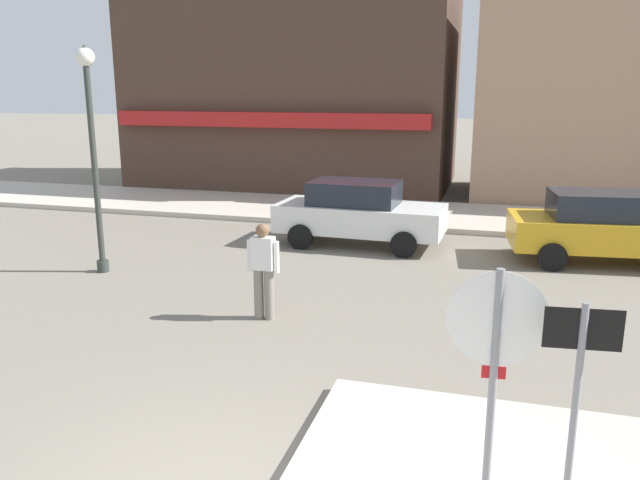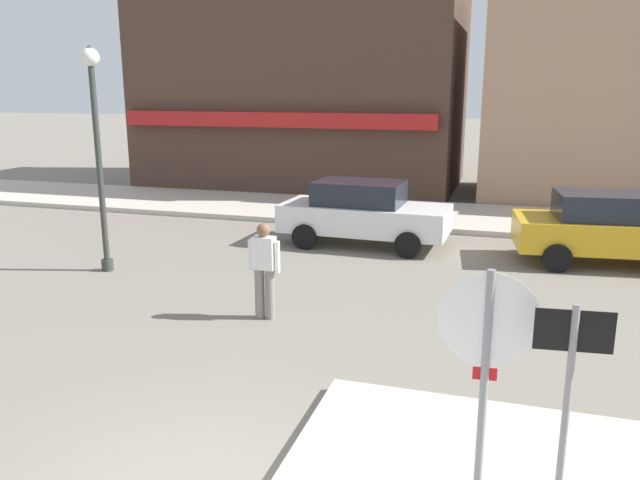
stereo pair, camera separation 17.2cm
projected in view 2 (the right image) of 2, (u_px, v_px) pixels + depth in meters
The scene contains 9 objects.
kerb_far at pixel (419, 215), 18.49m from camera, with size 80.00×4.00×0.15m, color beige.
stop_sign at pixel (486, 360), 5.17m from camera, with size 0.82×0.11×2.30m.
one_way_sign at pixel (568, 396), 4.95m from camera, with size 0.60×0.08×2.10m.
lamp_post at pixel (96, 128), 12.39m from camera, with size 0.36×0.36×4.54m.
parked_car_nearest at pixel (363, 212), 15.07m from camera, with size 4.06×2.00×1.56m.
parked_car_second at pixel (611, 228), 13.38m from camera, with size 4.17×2.21×1.56m.
pedestrian_crossing_near at pixel (264, 268), 10.17m from camera, with size 0.55×0.22×1.61m.
building_corner_shop at pixel (307, 80), 24.21m from camera, with size 12.08×7.53×8.09m.
building_storefront_left_near at pixel (567, 101), 21.18m from camera, with size 5.47×5.85×6.63m.
Camera 2 is at (2.52, -4.19, 3.70)m, focal length 35.00 mm.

